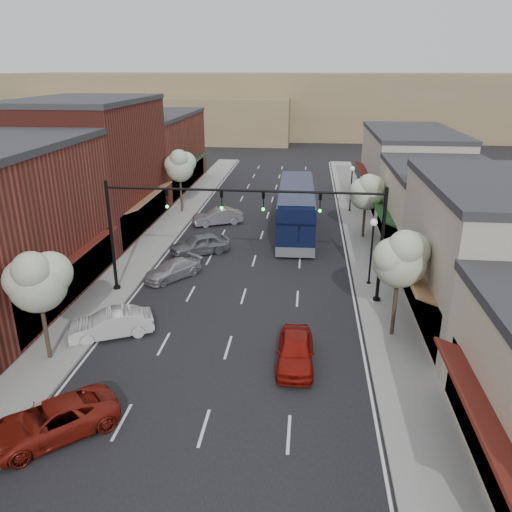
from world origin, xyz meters
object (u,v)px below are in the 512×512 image
(lamp_post_far, at_px, (352,181))
(parked_car_e, at_px, (218,217))
(signal_mast_left, at_px, (148,221))
(tree_left_near, at_px, (37,279))
(tree_right_near, at_px, (401,257))
(signal_mast_right, at_px, (341,227))
(tree_right_far, at_px, (367,191))
(tree_left_far, at_px, (180,165))
(parked_car_b, at_px, (111,324))
(parked_car_d, at_px, (200,244))
(parked_car_c, at_px, (173,270))
(coach_bus, at_px, (296,209))
(red_hatchback, at_px, (295,351))
(lamp_post_near, at_px, (372,241))
(parked_car_a, at_px, (52,421))

(lamp_post_far, height_order, parked_car_e, lamp_post_far)
(signal_mast_left, xyz_separation_m, tree_left_near, (-2.63, -8.05, -0.40))
(tree_right_near, bearing_deg, signal_mast_right, 123.91)
(signal_mast_left, distance_m, tree_right_far, 18.39)
(tree_right_near, relative_size, lamp_post_far, 1.34)
(tree_left_far, relative_size, parked_car_b, 1.44)
(tree_left_far, bearing_deg, signal_mast_left, -81.65)
(signal_mast_left, relative_size, parked_car_d, 1.83)
(tree_left_far, bearing_deg, tree_left_near, -90.00)
(lamp_post_far, relative_size, parked_car_c, 1.08)
(tree_left_far, xyz_separation_m, coach_bus, (11.03, -4.97, -2.53))
(red_hatchback, xyz_separation_m, parked_car_c, (-8.40, 9.46, -0.13))
(tree_right_near, distance_m, lamp_post_near, 6.74)
(coach_bus, bearing_deg, lamp_post_near, -65.83)
(lamp_post_far, distance_m, parked_car_e, 13.36)
(tree_right_near, height_order, parked_car_a, tree_right_near)
(signal_mast_left, xyz_separation_m, red_hatchback, (9.00, -7.15, -3.90))
(signal_mast_right, distance_m, tree_right_near, 4.89)
(tree_left_near, bearing_deg, parked_car_e, 79.85)
(lamp_post_near, distance_m, lamp_post_far, 17.50)
(tree_left_near, bearing_deg, signal_mast_left, 71.90)
(tree_right_near, bearing_deg, parked_car_b, -174.36)
(coach_bus, distance_m, parked_car_b, 20.58)
(coach_bus, bearing_deg, parked_car_a, -109.30)
(signal_mast_left, bearing_deg, parked_car_d, 78.56)
(red_hatchback, xyz_separation_m, parked_car_a, (-8.96, -5.85, -0.05))
(lamp_post_near, bearing_deg, tree_left_far, 136.11)
(signal_mast_right, relative_size, tree_right_near, 1.38)
(coach_bus, xyz_separation_m, parked_car_b, (-8.98, -18.46, -1.37))
(signal_mast_left, xyz_separation_m, parked_car_b, (-0.58, -5.49, -3.92))
(tree_left_far, bearing_deg, lamp_post_near, -43.89)
(parked_car_a, bearing_deg, tree_right_near, 81.11)
(tree_right_near, height_order, red_hatchback, tree_right_near)
(parked_car_c, bearing_deg, parked_car_a, -53.69)
(red_hatchback, height_order, parked_car_d, parked_car_d)
(lamp_post_far, relative_size, parked_car_d, 0.99)
(parked_car_a, bearing_deg, coach_bus, 120.56)
(signal_mast_left, relative_size, tree_left_far, 1.34)
(red_hatchback, relative_size, parked_car_d, 0.95)
(signal_mast_right, distance_m, red_hatchback, 8.44)
(signal_mast_left, distance_m, lamp_post_far, 24.14)
(signal_mast_left, xyz_separation_m, coach_bus, (8.40, 12.97, -2.55))
(parked_car_b, distance_m, parked_car_c, 7.89)
(tree_left_far, height_order, lamp_post_near, tree_left_far)
(tree_right_far, xyz_separation_m, parked_car_e, (-12.55, 2.65, -3.26))
(signal_mast_left, height_order, tree_left_far, signal_mast_left)
(coach_bus, bearing_deg, parked_car_c, -127.62)
(coach_bus, bearing_deg, signal_mast_right, -79.10)
(signal_mast_left, relative_size, tree_right_near, 1.38)
(tree_left_near, height_order, lamp_post_near, tree_left_near)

